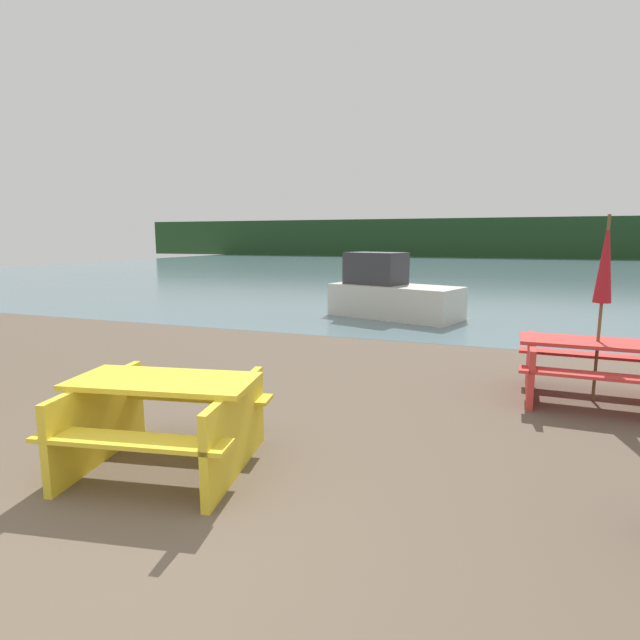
{
  "coord_description": "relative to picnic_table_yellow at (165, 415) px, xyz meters",
  "views": [
    {
      "loc": [
        2.2,
        -2.03,
        1.97
      ],
      "look_at": [
        -0.14,
        4.34,
        0.85
      ],
      "focal_mm": 28.0,
      "sensor_mm": 36.0,
      "label": 1
    }
  ],
  "objects": [
    {
      "name": "umbrella_crimson",
      "position": [
        3.77,
        3.26,
        1.22
      ],
      "size": [
        0.2,
        0.2,
        2.24
      ],
      "color": "brown",
      "rests_on": "ground_plane"
    },
    {
      "name": "boat",
      "position": [
        0.03,
        8.92,
        0.12
      ],
      "size": [
        3.47,
        2.3,
        1.61
      ],
      "rotation": [
        0.0,
        0.0,
        -0.32
      ],
      "color": "beige",
      "rests_on": "water"
    },
    {
      "name": "ground_plane",
      "position": [
        0.46,
        -1.35,
        -0.47
      ],
      "size": [
        60.0,
        60.0,
        0.0
      ],
      "primitive_type": "plane",
      "color": "brown"
    },
    {
      "name": "picnic_table_yellow",
      "position": [
        0.0,
        0.0,
        0.0
      ],
      "size": [
        1.77,
        1.63,
        0.79
      ],
      "rotation": [
        0.0,
        0.0,
        0.18
      ],
      "color": "yellow",
      "rests_on": "ground_plane"
    },
    {
      "name": "far_treeline",
      "position": [
        0.46,
        50.98,
        1.53
      ],
      "size": [
        80.0,
        1.6,
        4.0
      ],
      "color": "#1E3D1E",
      "rests_on": "water"
    },
    {
      "name": "water",
      "position": [
        0.46,
        30.98,
        -0.47
      ],
      "size": [
        60.0,
        50.0,
        0.0
      ],
      "color": "slate",
      "rests_on": "ground_plane"
    },
    {
      "name": "picnic_table_red",
      "position": [
        3.77,
        3.26,
        -0.01
      ],
      "size": [
        1.77,
        1.43,
        0.75
      ],
      "rotation": [
        0.0,
        0.0,
        -0.03
      ],
      "color": "red",
      "rests_on": "ground_plane"
    }
  ]
}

